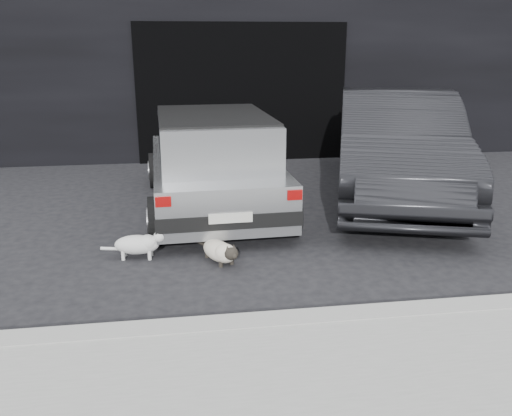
{
  "coord_description": "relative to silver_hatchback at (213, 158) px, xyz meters",
  "views": [
    {
      "loc": [
        -0.29,
        -6.46,
        2.28
      ],
      "look_at": [
        0.55,
        -0.84,
        0.51
      ],
      "focal_mm": 38.0,
      "sensor_mm": 36.0,
      "label": 1
    }
  ],
  "objects": [
    {
      "name": "building_facade",
      "position": [
        0.8,
        5.17,
        1.77
      ],
      "size": [
        34.0,
        4.0,
        5.0
      ],
      "primitive_type": "cube",
      "color": "black",
      "rests_on": "ground"
    },
    {
      "name": "ground",
      "position": [
        -0.2,
        -0.83,
        -0.73
      ],
      "size": [
        80.0,
        80.0,
        0.0
      ],
      "primitive_type": "plane",
      "color": "black",
      "rests_on": "ground"
    },
    {
      "name": "cat_white",
      "position": [
        -0.93,
        -1.68,
        -0.57
      ],
      "size": [
        0.72,
        0.3,
        0.34
      ],
      "rotation": [
        0.0,
        0.0,
        -1.7
      ],
      "color": "silver",
      "rests_on": "ground"
    },
    {
      "name": "second_car",
      "position": [
        2.73,
        0.22,
        0.05
      ],
      "size": [
        2.98,
        5.01,
        1.56
      ],
      "primitive_type": "imported",
      "rotation": [
        0.0,
        0.0,
        -0.3
      ],
      "color": "black",
      "rests_on": "ground"
    },
    {
      "name": "curb",
      "position": [
        0.8,
        -3.43,
        -0.67
      ],
      "size": [
        18.0,
        0.25,
        0.12
      ],
      "primitive_type": "cube",
      "color": "#979792",
      "rests_on": "ground"
    },
    {
      "name": "sidewalk",
      "position": [
        0.8,
        -4.63,
        -0.68
      ],
      "size": [
        18.0,
        2.2,
        0.11
      ],
      "primitive_type": "cube",
      "color": "#979792",
      "rests_on": "ground"
    },
    {
      "name": "garage_opening",
      "position": [
        0.8,
        3.16,
        0.57
      ],
      "size": [
        4.0,
        0.1,
        2.6
      ],
      "primitive_type": "cube",
      "color": "black",
      "rests_on": "ground"
    },
    {
      "name": "cat_siamese",
      "position": [
        -0.07,
        -1.93,
        -0.61
      ],
      "size": [
        0.46,
        0.71,
        0.27
      ],
      "rotation": [
        0.0,
        0.0,
        3.56
      ],
      "color": "beige",
      "rests_on": "ground"
    },
    {
      "name": "silver_hatchback",
      "position": [
        0.0,
        0.0,
        0.0
      ],
      "size": [
        1.91,
        3.7,
        1.35
      ],
      "rotation": [
        0.0,
        0.0,
        0.03
      ],
      "color": "#A3A5A8",
      "rests_on": "ground"
    }
  ]
}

